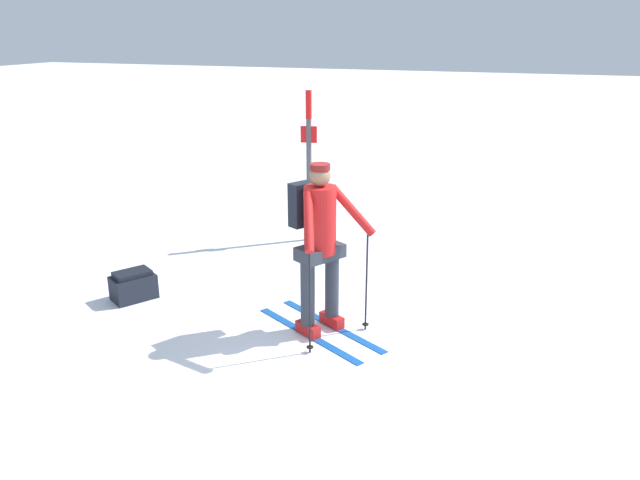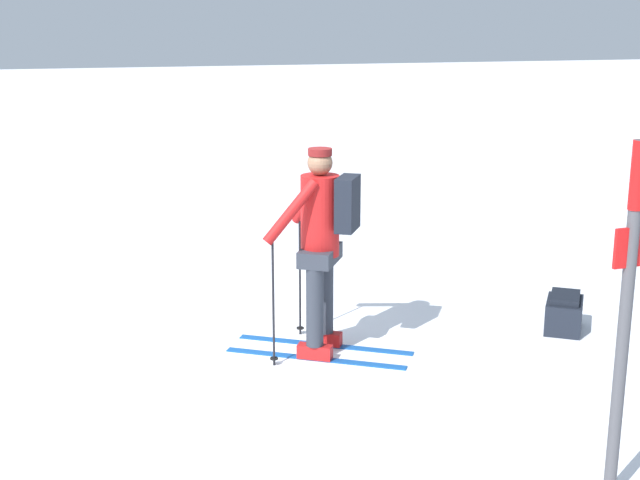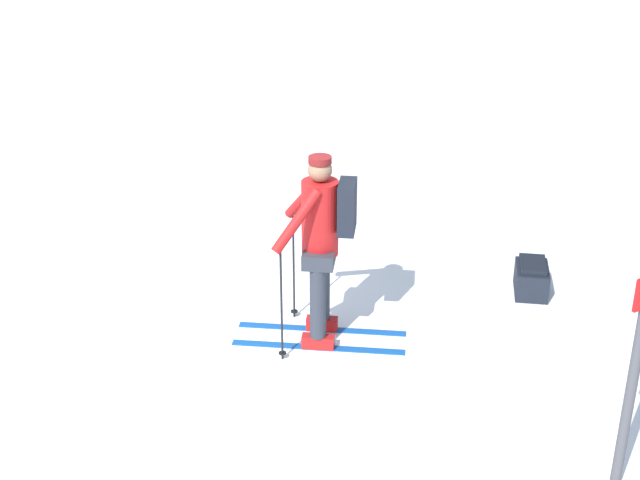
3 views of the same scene
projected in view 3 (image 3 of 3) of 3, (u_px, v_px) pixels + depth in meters
ground_plane at (236, 344)px, 8.36m from camera, size 80.00×80.00×0.00m
skier at (322, 238)px, 8.00m from camera, size 1.18×1.62×1.82m
dropped_backpack at (532, 278)px, 9.21m from camera, size 0.59×0.54×0.35m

